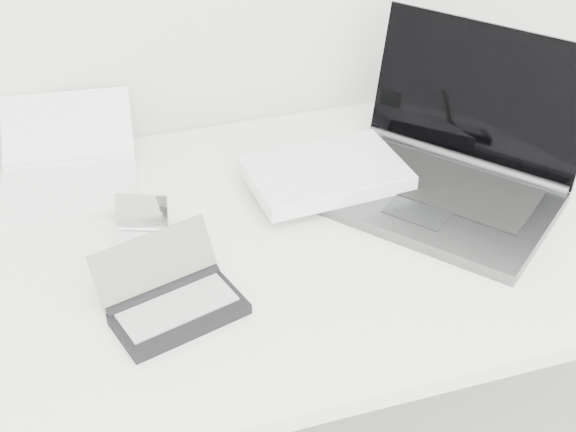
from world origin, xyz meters
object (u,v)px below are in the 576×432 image
object	(u,v)px
netbook_open_white	(69,173)
laptop_large	(412,170)
desk	(297,249)
palmtop_charcoal	(172,300)

from	to	relation	value
netbook_open_white	laptop_large	bearing A→B (deg)	-12.94
netbook_open_white	desk	bearing A→B (deg)	-29.28
netbook_open_white	palmtop_charcoal	size ratio (longest dim) A/B	1.44
desk	netbook_open_white	xyz separation A→B (m)	(-0.37, 0.27, 0.07)
palmtop_charcoal	laptop_large	bearing A→B (deg)	5.54
palmtop_charcoal	netbook_open_white	bearing A→B (deg)	89.79
netbook_open_white	palmtop_charcoal	distance (m)	0.43
desk	palmtop_charcoal	xyz separation A→B (m)	(-0.25, -0.15, 0.07)
desk	laptop_large	bearing A→B (deg)	12.01
laptop_large	palmtop_charcoal	bearing A→B (deg)	-107.39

